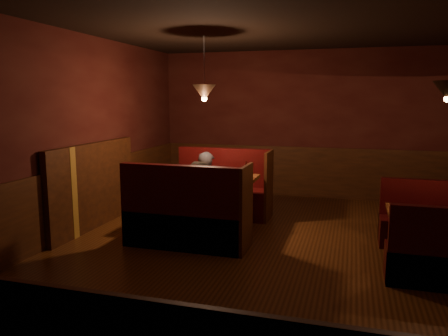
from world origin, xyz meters
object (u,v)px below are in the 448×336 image
(main_bench_far, at_px, (223,194))
(diner_a, at_px, (207,174))
(main_table, at_px, (206,189))
(second_table, at_px, (437,226))
(second_bench_far, at_px, (429,226))
(main_bench_near, at_px, (186,221))
(diner_b, at_px, (201,190))

(main_bench_far, height_order, diner_a, diner_a)
(main_bench_far, distance_m, diner_a, 0.47)
(main_table, height_order, main_bench_far, main_bench_far)
(second_table, relative_size, second_bench_far, 0.90)
(main_table, distance_m, diner_a, 0.72)
(main_bench_near, bearing_deg, diner_a, 98.64)
(diner_b, bearing_deg, diner_a, 89.60)
(main_table, relative_size, main_bench_far, 0.91)
(second_table, relative_size, diner_b, 0.76)
(second_table, relative_size, diner_a, 0.78)
(main_bench_near, xyz_separation_m, second_table, (3.07, 0.27, 0.11))
(second_bench_far, bearing_deg, main_bench_near, -163.16)
(main_bench_near, bearing_deg, main_table, 91.15)
(second_table, height_order, second_bench_far, second_bench_far)
(main_bench_far, distance_m, diner_b, 1.56)
(main_table, xyz_separation_m, diner_b, (0.16, -0.65, 0.12))
(second_table, height_order, diner_b, diner_b)
(main_bench_near, distance_m, second_bench_far, 3.24)
(main_bench_near, xyz_separation_m, diner_a, (-0.23, 1.53, 0.37))
(main_bench_far, xyz_separation_m, diner_a, (-0.23, -0.18, 0.37))
(main_table, relative_size, main_bench_near, 0.91)
(diner_a, bearing_deg, second_bench_far, -169.79)
(second_table, bearing_deg, diner_b, -178.71)
(diner_b, bearing_deg, second_bench_far, -2.20)
(main_bench_far, distance_m, second_bench_far, 3.19)
(main_bench_far, bearing_deg, main_bench_near, -90.00)
(main_bench_far, xyz_separation_m, diner_b, (0.14, -1.51, 0.38))
(main_bench_near, height_order, second_bench_far, main_bench_near)
(second_table, distance_m, second_bench_far, 0.70)
(main_bench_near, height_order, diner_a, diner_a)
(main_table, distance_m, second_bench_far, 3.13)
(main_bench_near, bearing_deg, diner_b, 54.32)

